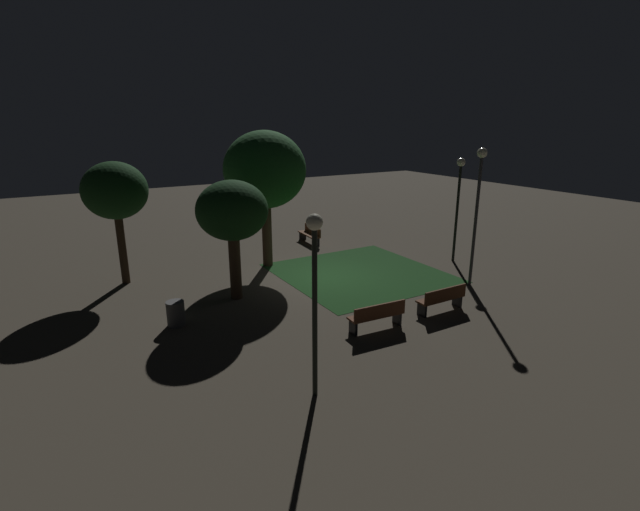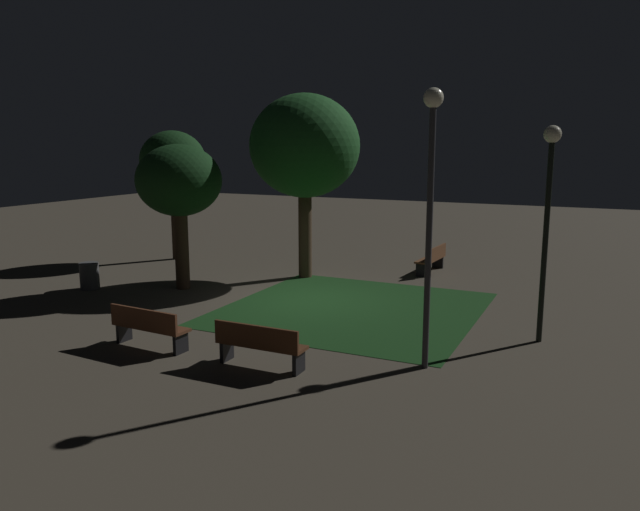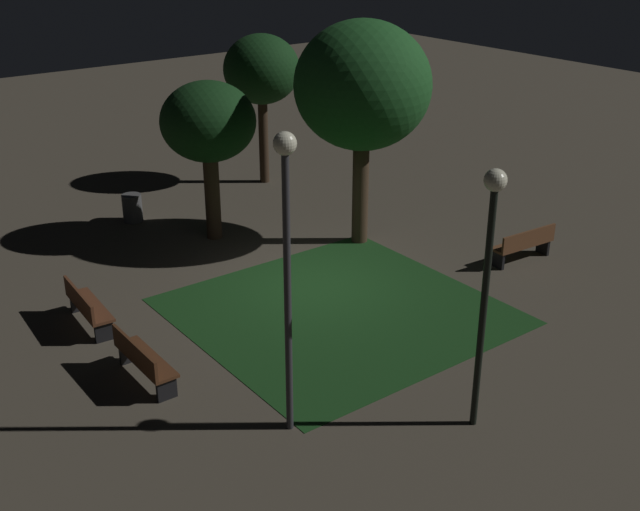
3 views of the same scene
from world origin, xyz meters
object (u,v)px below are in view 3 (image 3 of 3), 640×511
Objects in this scene: bench_corner at (86,306)px; trash_bin at (132,208)px; bench_by_lamp at (142,359)px; tree_left_canopy at (262,71)px; bench_near_trees at (524,244)px; lamp_post_near_wall at (287,241)px; tree_right_canopy at (208,124)px; lamp_post_plaza_west at (488,259)px; tree_tall_center at (363,87)px.

trash_bin is at bearing 146.48° from bench_corner.
tree_left_canopy is (-8.60, 8.39, 3.11)m from bench_by_lamp.
bench_near_trees is 2.31× the size of trash_bin.
bench_near_trees is at bearing 86.23° from bench_by_lamp.
lamp_post_near_wall reaches higher than trash_bin.
lamp_post_near_wall reaches higher than tree_right_canopy.
lamp_post_near_wall is at bearing -75.89° from bench_near_trees.
lamp_post_near_wall is at bearing 13.75° from bench_corner.
lamp_post_near_wall reaches higher than bench_near_trees.
lamp_post_plaza_west is 3.19m from lamp_post_near_wall.
tree_left_canopy is 1.11× the size of tree_right_canopy.
bench_corner is at bearing 180.00° from bench_by_lamp.
lamp_post_near_wall reaches higher than lamp_post_plaza_west.
lamp_post_near_wall is at bearing 25.44° from bench_by_lamp.
tree_right_canopy reaches higher than bench_near_trees.
tree_right_canopy is at bearing -138.51° from bench_near_trees.
bench_near_trees is at bearing 104.11° from lamp_post_near_wall.
lamp_post_plaza_west is 0.88× the size of lamp_post_near_wall.
lamp_post_near_wall reaches higher than bench_corner.
bench_by_lamp is at bearing -0.00° from bench_corner.
trash_bin is (-12.54, -0.52, -2.72)m from lamp_post_plaza_west.
bench_corner and bench_near_trees have the same top height.
lamp_post_plaza_west is at bearing 2.39° from trash_bin.
tree_tall_center is (-3.52, -2.43, 3.65)m from bench_near_trees.
lamp_post_plaza_west is (4.66, 3.96, 2.64)m from bench_by_lamp.
bench_near_trees is 0.40× the size of lamp_post_plaza_west.
bench_by_lamp is (2.69, -0.00, 0.00)m from bench_corner.
bench_corner is 2.31× the size of trash_bin.
bench_corner and bench_by_lamp have the same top height.
tree_tall_center is 7.30× the size of trash_bin.
lamp_post_plaza_west reaches higher than bench_corner.
tree_tall_center is 1.25× the size of lamp_post_plaza_west.
tree_left_canopy is 1.02× the size of lamp_post_plaza_west.
bench_by_lamp is at bearing -44.29° from tree_left_canopy.
tree_tall_center is at bearing 153.92° from lamp_post_plaza_west.
tree_right_canopy is at bearing 175.93° from lamp_post_plaza_west.
bench_by_lamp is 10.09m from bench_near_trees.
lamp_post_near_wall is (11.45, -7.03, -0.12)m from tree_left_canopy.
tree_left_canopy is at bearing 130.47° from tree_right_canopy.
bench_by_lamp is 6.66m from lamp_post_plaza_west.
bench_corner is at bearing -108.44° from bench_near_trees.
lamp_post_plaza_west is (4.00, -6.11, 2.64)m from bench_near_trees.
bench_by_lamp is at bearing -40.72° from tree_right_canopy.
tree_tall_center reaches higher than tree_left_canopy.
lamp_post_plaza_west reaches higher than tree_right_canopy.
lamp_post_near_wall is (-1.81, -2.60, 0.35)m from lamp_post_plaza_west.
tree_right_canopy is 10.12m from lamp_post_plaza_west.
lamp_post_near_wall is 11.35m from trash_bin.
tree_right_canopy is (-2.74, 4.67, 2.65)m from bench_corner.
lamp_post_near_wall is (2.85, 1.36, 2.99)m from bench_by_lamp.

